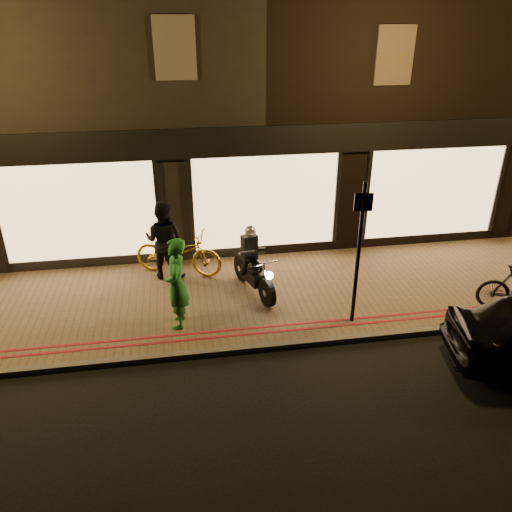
{
  "coord_description": "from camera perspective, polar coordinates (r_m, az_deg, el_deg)",
  "views": [
    {
      "loc": [
        -2.15,
        -7.7,
        5.86
      ],
      "look_at": [
        -0.56,
        1.96,
        1.1
      ],
      "focal_mm": 35.0,
      "sensor_mm": 36.0,
      "label": 1
    }
  ],
  "objects": [
    {
      "name": "ground",
      "position": [
        9.91,
        5.14,
        -10.43
      ],
      "size": [
        90.0,
        90.0,
        0.0
      ],
      "primitive_type": "plane",
      "color": "black",
      "rests_on": "ground"
    },
    {
      "name": "sidewalk",
      "position": [
        11.51,
        2.75,
        -4.37
      ],
      "size": [
        50.0,
        4.0,
        0.12
      ],
      "primitive_type": "cube",
      "color": "brown",
      "rests_on": "ground"
    },
    {
      "name": "kerb_stone",
      "position": [
        9.92,
        5.08,
        -9.98
      ],
      "size": [
        50.0,
        0.14,
        0.12
      ],
      "primitive_type": "cube",
      "color": "#59544C",
      "rests_on": "ground"
    },
    {
      "name": "red_kerb_lines",
      "position": [
        10.28,
        4.42,
        -8.09
      ],
      "size": [
        50.0,
        0.26,
        0.01
      ],
      "color": "maroon",
      "rests_on": "sidewalk"
    },
    {
      "name": "building_row",
      "position": [
        16.91,
        -2.1,
        20.45
      ],
      "size": [
        48.0,
        10.11,
        8.5
      ],
      "color": "black",
      "rests_on": "ground"
    },
    {
      "name": "motorcycle",
      "position": [
        11.2,
        -0.35,
        -1.31
      ],
      "size": [
        0.78,
        1.89,
        1.59
      ],
      "rotation": [
        0.0,
        0.0,
        0.3
      ],
      "color": "black",
      "rests_on": "sidewalk"
    },
    {
      "name": "sign_post",
      "position": [
        9.85,
        11.7,
        0.99
      ],
      "size": [
        0.35,
        0.09,
        3.0
      ],
      "rotation": [
        0.0,
        0.0,
        -0.16
      ],
      "color": "black",
      "rests_on": "sidewalk"
    },
    {
      "name": "bicycle_gold",
      "position": [
        12.15,
        -8.88,
        0.42
      ],
      "size": [
        2.29,
        1.51,
        1.14
      ],
      "primitive_type": "imported",
      "rotation": [
        0.0,
        0.0,
        1.19
      ],
      "color": "gold",
      "rests_on": "sidewalk"
    },
    {
      "name": "person_green",
      "position": [
        9.96,
        -9.08,
        -3.14
      ],
      "size": [
        0.51,
        0.73,
        1.91
      ],
      "primitive_type": "imported",
      "rotation": [
        0.0,
        0.0,
        -1.65
      ],
      "color": "#22802E",
      "rests_on": "sidewalk"
    },
    {
      "name": "person_dark",
      "position": [
        11.9,
        -10.48,
        1.8
      ],
      "size": [
        1.14,
        1.02,
        1.92
      ],
      "primitive_type": "imported",
      "rotation": [
        0.0,
        0.0,
        2.76
      ],
      "color": "black",
      "rests_on": "sidewalk"
    }
  ]
}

